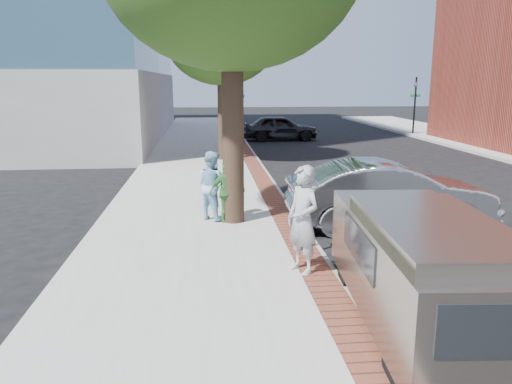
{
  "coord_description": "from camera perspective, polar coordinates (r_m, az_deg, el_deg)",
  "views": [
    {
      "loc": [
        -1.25,
        -10.04,
        3.55
      ],
      "look_at": [
        -0.19,
        0.45,
        1.2
      ],
      "focal_mm": 35.0,
      "sensor_mm": 36.0,
      "label": 1
    }
  ],
  "objects": [
    {
      "name": "signal_near",
      "position": [
        32.13,
        -1.97,
        10.26
      ],
      "size": [
        0.7,
        0.15,
        3.8
      ],
      "color": "black",
      "rests_on": "ground"
    },
    {
      "name": "person_gray",
      "position": [
        8.94,
        5.38,
        -3.19
      ],
      "size": [
        0.76,
        0.85,
        1.96
      ],
      "primitive_type": "imported",
      "rotation": [
        0.0,
        0.0,
        -1.06
      ],
      "color": "#98989D",
      "rests_on": "sidewalk"
    },
    {
      "name": "brick_strip",
      "position": [
        18.46,
        0.39,
        1.98
      ],
      "size": [
        0.6,
        60.0,
        0.01
      ],
      "primitive_type": "cube",
      "color": "brown",
      "rests_on": "sidewalk"
    },
    {
      "name": "tree_far",
      "position": [
        22.12,
        -3.99,
        17.08
      ],
      "size": [
        4.8,
        4.8,
        7.14
      ],
      "color": "black",
      "rests_on": "sidewalk"
    },
    {
      "name": "van",
      "position": [
        7.71,
        18.22,
        -7.78
      ],
      "size": [
        2.16,
        4.84,
        1.74
      ],
      "rotation": [
        0.0,
        0.0,
        -0.08
      ],
      "color": "gray",
      "rests_on": "ground"
    },
    {
      "name": "person_officer",
      "position": [
        12.46,
        -5.07,
        0.76
      ],
      "size": [
        1.05,
        1.05,
        1.72
      ],
      "primitive_type": "imported",
      "rotation": [
        0.0,
        0.0,
        2.39
      ],
      "color": "#94C3E4",
      "rests_on": "sidewalk"
    },
    {
      "name": "parking_meter",
      "position": [
        10.07,
        4.93,
        -0.93
      ],
      "size": [
        0.12,
        0.32,
        1.47
      ],
      "color": "gray",
      "rests_on": "sidewalk"
    },
    {
      "name": "sedan_silver",
      "position": [
        12.67,
        14.95,
        -0.3
      ],
      "size": [
        5.02,
        1.87,
        1.64
      ],
      "primitive_type": "imported",
      "rotation": [
        0.0,
        0.0,
        1.54
      ],
      "color": "#AAADB1",
      "rests_on": "ground"
    },
    {
      "name": "office_base",
      "position": [
        34.16,
        -26.21,
        8.71
      ],
      "size": [
        18.2,
        22.2,
        4.0
      ],
      "primitive_type": "cube",
      "color": "gray",
      "rests_on": "ground"
    },
    {
      "name": "bg_car",
      "position": [
        30.66,
        2.76,
        7.36
      ],
      "size": [
        4.51,
        1.81,
        1.54
      ],
      "primitive_type": "imported",
      "rotation": [
        0.0,
        0.0,
        1.57
      ],
      "color": "black",
      "rests_on": "ground"
    },
    {
      "name": "sidewalk",
      "position": [
        18.37,
        -6.45,
        1.59
      ],
      "size": [
        5.0,
        60.0,
        0.15
      ],
      "primitive_type": "cube",
      "color": "#9E9991",
      "rests_on": "ground"
    },
    {
      "name": "signal_far",
      "position": [
        34.89,
        17.71,
        9.86
      ],
      "size": [
        0.7,
        0.15,
        3.8
      ],
      "color": "black",
      "rests_on": "ground"
    },
    {
      "name": "ground",
      "position": [
        10.72,
        1.27,
        -6.77
      ],
      "size": [
        120.0,
        120.0,
        0.0
      ],
      "primitive_type": "plane",
      "color": "black",
      "rests_on": "ground"
    },
    {
      "name": "curb",
      "position": [
        18.51,
        1.47,
        1.75
      ],
      "size": [
        0.1,
        60.0,
        0.15
      ],
      "primitive_type": "cube",
      "color": "gray",
      "rests_on": "ground"
    },
    {
      "name": "person_green",
      "position": [
        12.2,
        -3.28,
        0.05
      ],
      "size": [
        0.95,
        0.54,
        1.52
      ],
      "primitive_type": "imported",
      "rotation": [
        0.0,
        0.0,
        3.34
      ],
      "color": "#3F833B",
      "rests_on": "sidewalk"
    }
  ]
}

